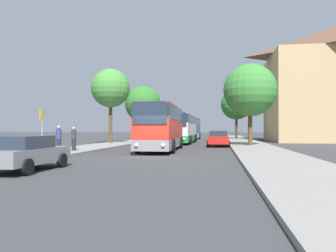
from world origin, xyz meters
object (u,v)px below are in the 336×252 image
at_px(parked_car_right_far, 217,137).
at_px(tree_left_near, 111,88).
at_px(pedestrian_waiting_near, 59,138).
at_px(tree_right_mid, 236,104).
at_px(parked_car_left_curb, 25,152).
at_px(tree_left_far, 143,104).
at_px(bus_stop_sign, 42,126).
at_px(parked_car_right_near, 218,138).
at_px(bus_front, 162,127).
at_px(tree_right_near, 250,90).
at_px(bus_rear, 190,128).
at_px(bus_middle, 182,128).
at_px(pedestrian_waiting_far, 74,139).

distance_m(parked_car_right_far, tree_left_near, 13.03).
relative_size(pedestrian_waiting_near, tree_right_mid, 0.22).
distance_m(parked_car_left_curb, tree_left_far, 37.21).
distance_m(bus_stop_sign, tree_right_mid, 37.92).
distance_m(bus_stop_sign, tree_left_far, 31.18).
relative_size(parked_car_right_near, tree_left_far, 0.51).
distance_m(parked_car_left_curb, tree_right_mid, 42.76).
xyz_separation_m(bus_front, bus_stop_sign, (-5.88, -7.19, 0.00)).
bearing_deg(tree_right_near, tree_left_far, 129.90).
relative_size(bus_front, bus_stop_sign, 3.82).
bearing_deg(tree_left_near, parked_car_right_far, 8.23).
height_order(parked_car_right_far, tree_left_far, tree_left_far).
xyz_separation_m(bus_rear, parked_car_right_near, (4.40, -19.84, -1.02)).
distance_m(pedestrian_waiting_near, tree_left_near, 15.31).
distance_m(bus_front, tree_right_mid, 29.36).
bearing_deg(parked_car_right_near, bus_stop_sign, 53.11).
distance_m(parked_car_right_near, parked_car_right_far, 5.16).
bearing_deg(parked_car_right_near, tree_left_far, -56.51).
bearing_deg(bus_rear, bus_middle, -87.72).
bearing_deg(bus_stop_sign, bus_rear, 80.07).
bearing_deg(tree_left_far, parked_car_right_near, -56.73).
xyz_separation_m(bus_middle, tree_right_mid, (7.06, 15.25, 3.80)).
relative_size(bus_rear, tree_left_near, 1.31).
xyz_separation_m(bus_front, parked_car_right_near, (4.37, 6.36, -1.04)).
relative_size(bus_rear, tree_left_far, 1.33).
xyz_separation_m(bus_rear, tree_left_far, (-7.01, -2.44, 3.71)).
bearing_deg(parked_car_right_near, pedestrian_waiting_far, 43.23).
bearing_deg(pedestrian_waiting_far, tree_left_near, -169.12).
xyz_separation_m(bus_rear, tree_right_near, (7.36, -19.63, 3.52)).
relative_size(parked_car_right_far, tree_left_far, 0.52).
distance_m(bus_front, pedestrian_waiting_near, 7.72).
bearing_deg(tree_left_near, tree_right_near, -12.41).
xyz_separation_m(bus_middle, bus_stop_sign, (-6.05, -20.14, 0.02)).
bearing_deg(pedestrian_waiting_far, bus_front, 121.80).
relative_size(bus_middle, tree_left_near, 1.34).
relative_size(bus_stop_sign, tree_left_near, 0.33).
bearing_deg(bus_stop_sign, tree_right_near, 46.15).
bearing_deg(pedestrian_waiting_near, bus_rear, -136.92).
relative_size(parked_car_left_curb, parked_car_right_near, 1.01).
relative_size(parked_car_left_curb, tree_left_far, 0.52).
height_order(tree_left_far, tree_right_near, tree_left_far).
height_order(bus_front, tree_left_near, tree_left_near).
relative_size(bus_front, pedestrian_waiting_near, 5.87).
distance_m(tree_right_near, tree_right_mid, 21.64).
xyz_separation_m(bus_rear, bus_stop_sign, (-5.85, -33.38, 0.02)).
xyz_separation_m(bus_middle, parked_car_left_curb, (-3.47, -25.91, -1.07)).
distance_m(bus_middle, tree_left_near, 9.33).
relative_size(parked_car_right_far, tree_right_near, 0.54).
distance_m(parked_car_right_near, tree_right_mid, 22.55).
bearing_deg(bus_stop_sign, pedestrian_waiting_far, 88.74).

